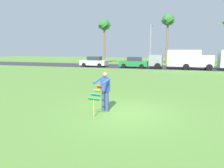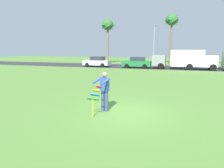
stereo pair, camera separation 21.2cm
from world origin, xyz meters
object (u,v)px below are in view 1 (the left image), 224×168
(person_kite_flyer, at_px, (105,90))
(parked_truck_grey_van, at_px, (177,59))
(palm_tree_left_near, at_px, (104,27))
(palm_tree_right_near, at_px, (168,22))
(parked_car_silver, at_px, (94,62))
(parked_car_green, at_px, (134,63))
(streetlight_pole, at_px, (151,42))
(kite_held, at_px, (96,96))

(person_kite_flyer, bearing_deg, parked_truck_grey_van, 82.03)
(palm_tree_left_near, height_order, palm_tree_right_near, palm_tree_right_near)
(parked_car_silver, xyz_separation_m, palm_tree_left_near, (-1.16, 8.13, 6.19))
(palm_tree_left_near, xyz_separation_m, palm_tree_right_near, (11.65, 1.62, 0.60))
(parked_car_silver, height_order, palm_tree_right_near, palm_tree_right_near)
(parked_car_green, relative_size, parked_truck_grey_van, 0.63)
(palm_tree_right_near, distance_m, streetlight_pole, 5.12)
(parked_car_green, height_order, palm_tree_right_near, palm_tree_right_near)
(person_kite_flyer, relative_size, palm_tree_right_near, 0.19)
(parked_car_silver, distance_m, palm_tree_left_near, 10.29)
(palm_tree_right_near, bearing_deg, person_kite_flyer, -92.05)
(streetlight_pole, bearing_deg, kite_held, -87.20)
(kite_held, relative_size, parked_car_green, 0.28)
(palm_tree_left_near, xyz_separation_m, streetlight_pole, (8.95, -0.86, -2.97))
(parked_car_silver, relative_size, streetlight_pole, 0.61)
(person_kite_flyer, relative_size, parked_car_green, 0.41)
(person_kite_flyer, height_order, streetlight_pole, streetlight_pole)
(person_kite_flyer, distance_m, kite_held, 0.72)
(parked_car_green, height_order, streetlight_pole, streetlight_pole)
(person_kite_flyer, bearing_deg, kite_held, -102.12)
(person_kite_flyer, distance_m, parked_car_silver, 23.30)
(parked_car_green, relative_size, palm_tree_left_near, 0.51)
(parked_car_silver, bearing_deg, person_kite_flyer, -66.28)
(kite_held, bearing_deg, parked_car_green, 97.49)
(parked_car_green, xyz_separation_m, parked_truck_grey_van, (6.03, -0.00, 0.64))
(kite_held, bearing_deg, parked_truck_grey_van, 81.90)
(palm_tree_left_near, bearing_deg, parked_truck_grey_van, -31.03)
(parked_car_green, xyz_separation_m, palm_tree_right_near, (4.16, 9.75, 6.80))
(parked_car_green, xyz_separation_m, palm_tree_left_near, (-7.48, 8.13, 6.19))
(kite_held, bearing_deg, person_kite_flyer, 77.88)
(parked_truck_grey_van, distance_m, streetlight_pole, 8.97)
(kite_held, xyz_separation_m, parked_truck_grey_van, (3.14, 22.03, 0.59))
(palm_tree_right_near, bearing_deg, palm_tree_left_near, -172.09)
(kite_held, relative_size, parked_truck_grey_van, 0.18)
(person_kite_flyer, distance_m, parked_truck_grey_van, 21.55)
(kite_held, relative_size, parked_car_silver, 0.28)
(parked_car_green, bearing_deg, person_kite_flyer, -81.87)
(streetlight_pole, bearing_deg, parked_car_silver, -136.98)
(kite_held, bearing_deg, palm_tree_right_near, 87.73)
(person_kite_flyer, relative_size, streetlight_pole, 0.25)
(kite_held, xyz_separation_m, parked_car_green, (-2.90, 22.03, -0.05))
(person_kite_flyer, xyz_separation_m, palm_tree_right_near, (1.11, 31.08, 6.62))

